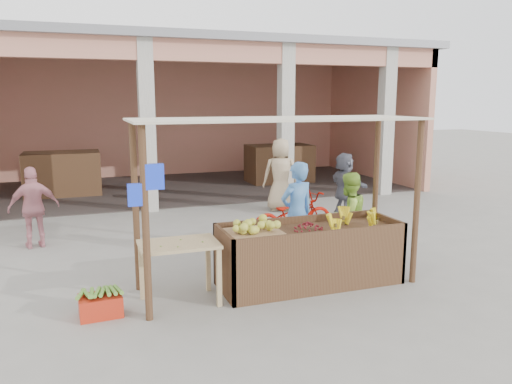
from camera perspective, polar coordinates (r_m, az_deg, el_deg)
name	(u,v)px	position (r m, az deg, el deg)	size (l,w,h in m)	color
ground	(277,288)	(7.21, 2.42, -10.86)	(60.00, 60.00, 0.00)	slate
market_building	(167,97)	(15.36, -10.09, 10.64)	(14.40, 6.40, 4.20)	tan
fruit_stall	(310,257)	(7.27, 6.14, -7.39)	(2.60, 0.95, 0.80)	#533721
stall_awning	(276,148)	(6.79, 2.25, 5.02)	(4.09, 1.35, 2.39)	#533721
banana_heap	(356,219)	(7.45, 11.36, -3.08)	(1.11, 0.61, 0.20)	yellow
melon_tray	(254,229)	(6.79, -0.26, -4.28)	(0.75, 0.65, 0.20)	#926E4B
berry_heap	(308,226)	(7.09, 5.95, -3.85)	(0.47, 0.38, 0.15)	maroon
side_table	(179,253)	(6.56, -8.79, -6.92)	(1.01, 0.68, 0.81)	tan
papaya_pile	(179,235)	(6.49, -8.85, -4.92)	(0.69, 0.39, 0.20)	#428D2E
red_crate	(101,306)	(6.57, -17.33, -12.30)	(0.51, 0.36, 0.26)	#B42713
plantain_bundle	(100,292)	(6.51, -17.42, -10.89)	(0.42, 0.29, 0.08)	#5F9235
produce_sacks	(296,195)	(12.61, 4.60, -0.31)	(0.70, 0.43, 0.53)	maroon
vendor_blue	(297,210)	(8.03, 4.69, -2.03)	(0.67, 0.49, 1.77)	#4C88D2
vendor_green	(348,214)	(8.32, 10.52, -2.53)	(0.74, 0.43, 1.54)	#9CCD41
motorcycle	(293,216)	(9.38, 4.21, -2.72)	(1.85, 0.64, 0.97)	#980C02
shopper_b	(34,205)	(9.72, -24.06, -1.34)	(0.92, 0.49, 1.57)	#C77C84
shopper_c	(281,171)	(11.88, 2.84, 2.45)	(0.92, 0.60, 1.92)	tan
shopper_d	(344,183)	(11.41, 10.06, 1.00)	(1.42, 0.59, 1.54)	#4D4F5B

